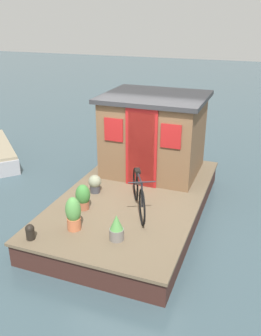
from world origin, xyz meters
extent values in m
plane|color=#384C54|center=(0.00, 0.00, 0.00)|extent=(60.00, 60.00, 0.00)
cube|color=brown|center=(0.00, 0.00, 0.47)|extent=(4.99, 2.88, 0.06)
cube|color=#381E19|center=(0.00, 0.00, 0.22)|extent=(4.89, 2.82, 0.44)
cube|color=brown|center=(1.39, 0.00, 1.40)|extent=(1.82, 2.17, 1.79)
cube|color=#28282B|center=(1.39, 0.00, 2.35)|extent=(2.02, 2.37, 0.10)
cube|color=maroon|center=(0.47, 0.00, 1.35)|extent=(0.04, 0.60, 1.70)
cube|color=maroon|center=(0.46, 0.00, 1.40)|extent=(0.03, 0.72, 1.80)
cube|color=maroon|center=(0.47, -0.65, 1.75)|extent=(0.03, 0.44, 0.52)
cube|color=maroon|center=(0.47, 0.65, 1.75)|extent=(0.03, 0.44, 0.52)
torus|color=black|center=(-1.05, -0.55, 0.85)|extent=(0.63, 0.34, 0.69)
torus|color=black|center=(-0.18, -0.10, 0.85)|extent=(0.63, 0.34, 0.69)
cylinder|color=black|center=(-0.58, -0.31, 1.07)|extent=(0.84, 0.45, 0.47)
cylinder|color=black|center=(-0.72, -0.38, 1.27)|extent=(0.54, 0.30, 0.06)
cylinder|color=black|center=(-0.32, -0.18, 1.05)|extent=(0.32, 0.19, 0.43)
cylinder|color=black|center=(-1.02, -0.53, 1.07)|extent=(0.12, 0.08, 0.45)
cube|color=black|center=(-0.46, -0.25, 1.28)|extent=(0.22, 0.18, 0.06)
cylinder|color=black|center=(-0.98, -0.51, 1.32)|extent=(0.25, 0.46, 0.02)
cylinder|color=#B2603D|center=(-1.67, 0.54, 0.62)|extent=(0.25, 0.25, 0.22)
ellipsoid|color=#4C8942|center=(-1.67, 0.54, 0.90)|extent=(0.28, 0.28, 0.49)
cylinder|color=slate|center=(-1.70, -0.31, 0.61)|extent=(0.26, 0.26, 0.21)
cone|color=#4C8942|center=(-1.70, -0.31, 0.85)|extent=(0.23, 0.23, 0.27)
cylinder|color=#38383D|center=(-0.20, 0.83, 0.58)|extent=(0.22, 0.22, 0.16)
sphere|color=gray|center=(-0.20, 0.83, 0.76)|extent=(0.28, 0.28, 0.28)
cylinder|color=#935138|center=(-0.95, 0.73, 0.59)|extent=(0.23, 0.23, 0.17)
ellipsoid|color=#387533|center=(-0.95, 0.73, 0.82)|extent=(0.29, 0.29, 0.42)
cylinder|color=black|center=(-2.22, 1.09, 0.61)|extent=(0.15, 0.15, 0.21)
sphere|color=black|center=(-2.22, 1.09, 0.71)|extent=(0.16, 0.16, 0.16)
camera|label=1|loc=(-6.59, -2.41, 4.12)|focal=38.84mm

